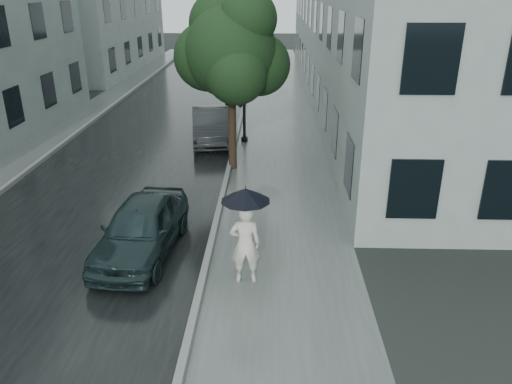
{
  "coord_description": "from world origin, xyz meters",
  "views": [
    {
      "loc": [
        -0.1,
        -9.53,
        6.09
      ],
      "look_at": [
        -0.46,
        1.92,
        1.3
      ],
      "focal_mm": 35.0,
      "sensor_mm": 36.0,
      "label": 1
    }
  ],
  "objects_px": {
    "street_tree": "(231,50)",
    "car_far": "(210,125)",
    "pedestrian": "(245,244)",
    "car_near": "(141,228)",
    "lamp_post": "(240,69)"
  },
  "relations": [
    {
      "from": "lamp_post",
      "to": "car_near",
      "type": "bearing_deg",
      "value": -118.92
    },
    {
      "from": "pedestrian",
      "to": "street_tree",
      "type": "distance_m",
      "value": 8.12
    },
    {
      "from": "street_tree",
      "to": "car_near",
      "type": "height_order",
      "value": "street_tree"
    },
    {
      "from": "pedestrian",
      "to": "lamp_post",
      "type": "relative_size",
      "value": 0.35
    },
    {
      "from": "pedestrian",
      "to": "car_far",
      "type": "xyz_separation_m",
      "value": [
        -1.98,
        10.59,
        -0.23
      ]
    },
    {
      "from": "pedestrian",
      "to": "car_far",
      "type": "bearing_deg",
      "value": -83.98
    },
    {
      "from": "pedestrian",
      "to": "car_near",
      "type": "distance_m",
      "value": 2.83
    },
    {
      "from": "lamp_post",
      "to": "car_near",
      "type": "height_order",
      "value": "lamp_post"
    },
    {
      "from": "car_near",
      "to": "pedestrian",
      "type": "bearing_deg",
      "value": -19.78
    },
    {
      "from": "street_tree",
      "to": "car_far",
      "type": "distance_m",
      "value": 4.78
    },
    {
      "from": "car_near",
      "to": "car_far",
      "type": "xyz_separation_m",
      "value": [
        0.57,
        9.41,
        0.01
      ]
    },
    {
      "from": "pedestrian",
      "to": "car_near",
      "type": "height_order",
      "value": "pedestrian"
    },
    {
      "from": "street_tree",
      "to": "car_far",
      "type": "xyz_separation_m",
      "value": [
        -1.16,
        3.16,
        -3.39
      ]
    },
    {
      "from": "lamp_post",
      "to": "car_near",
      "type": "xyz_separation_m",
      "value": [
        -1.83,
        -9.39,
        -2.3
      ]
    },
    {
      "from": "car_far",
      "to": "lamp_post",
      "type": "bearing_deg",
      "value": -9.45
    }
  ]
}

